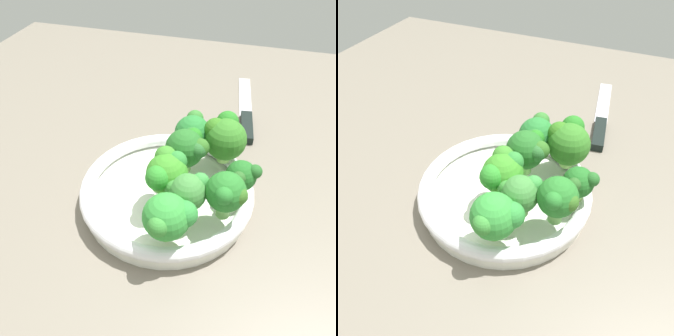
% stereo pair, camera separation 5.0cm
% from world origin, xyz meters
% --- Properties ---
extents(ground_plane, '(1.30, 1.30, 0.03)m').
position_xyz_m(ground_plane, '(0.00, 0.00, -0.01)').
color(ground_plane, slate).
extents(bowl, '(0.26, 0.26, 0.04)m').
position_xyz_m(bowl, '(-0.00, 0.01, 0.02)').
color(bowl, white).
rests_on(bowl, ground_plane).
extents(broccoli_floret_0, '(0.06, 0.05, 0.06)m').
position_xyz_m(broccoli_floret_0, '(-0.04, 0.05, 0.07)').
color(broccoli_floret_0, '#88C466').
rests_on(broccoli_floret_0, bowl).
extents(broccoli_floret_1, '(0.05, 0.05, 0.05)m').
position_xyz_m(broccoli_floret_1, '(-0.11, 0.01, 0.07)').
color(broccoli_floret_1, '#84C157').
rests_on(broccoli_floret_1, bowl).
extents(broccoli_floret_2, '(0.06, 0.07, 0.07)m').
position_xyz_m(broccoli_floret_2, '(-0.01, 0.03, 0.08)').
color(broccoli_floret_2, '#77BA57').
rests_on(broccoli_floret_2, bowl).
extents(broccoli_floret_3, '(0.07, 0.07, 0.07)m').
position_xyz_m(broccoli_floret_3, '(-0.03, 0.11, 0.08)').
color(broccoli_floret_3, '#96D161').
rests_on(broccoli_floret_3, bowl).
extents(broccoli_floret_4, '(0.07, 0.06, 0.07)m').
position_xyz_m(broccoli_floret_4, '(-0.02, -0.03, 0.08)').
color(broccoli_floret_4, '#76BC57').
rests_on(broccoli_floret_4, bowl).
extents(broccoli_floret_5, '(0.07, 0.08, 0.07)m').
position_xyz_m(broccoli_floret_5, '(-0.07, -0.07, 0.08)').
color(broccoli_floret_5, '#A2D76F').
rests_on(broccoli_floret_5, bowl).
extents(broccoli_floret_6, '(0.06, 0.06, 0.07)m').
position_xyz_m(broccoli_floret_6, '(-0.09, 0.05, 0.08)').
color(broccoli_floret_6, '#79BC5F').
rests_on(broccoli_floret_6, bowl).
extents(broccoli_floret_7, '(0.06, 0.08, 0.07)m').
position_xyz_m(broccoli_floret_7, '(-0.02, -0.07, 0.08)').
color(broccoli_floret_7, '#78BE4F').
rests_on(broccoli_floret_7, bowl).
extents(knife, '(0.06, 0.27, 0.01)m').
position_xyz_m(knife, '(-0.09, -0.26, 0.01)').
color(knife, silver).
rests_on(knife, ground_plane).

